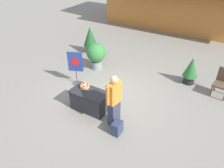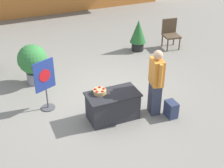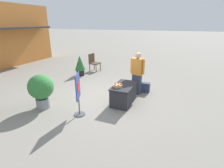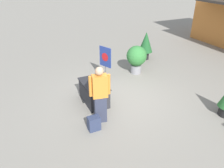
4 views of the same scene
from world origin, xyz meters
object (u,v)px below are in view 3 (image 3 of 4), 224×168
potted_plant_near_left (80,65)px  potted_plant_far_left (41,89)px  apple_basket (118,86)px  poster_board (78,93)px  display_table (124,94)px  backpack (146,87)px  person_visitor (137,73)px  patio_chair (93,61)px

potted_plant_near_left → potted_plant_far_left: (-3.89, -0.91, 0.10)m
apple_basket → potted_plant_far_left: 2.63m
poster_board → apple_basket: bearing=28.5°
display_table → backpack: display_table is taller
person_visitor → potted_plant_near_left: (1.39, 3.61, -0.27)m
backpack → potted_plant_far_left: potted_plant_far_left is taller
apple_basket → patio_chair: bearing=37.8°
apple_basket → backpack: apple_basket is taller
backpack → display_table: bearing=158.8°
display_table → apple_basket: 0.51m
patio_chair → potted_plant_near_left: bearing=-91.8°
person_visitor → potted_plant_far_left: bearing=-36.3°
backpack → potted_plant_near_left: size_ratio=0.37×
person_visitor → poster_board: person_visitor is taller
poster_board → patio_chair: 5.52m
poster_board → person_visitor: bearing=40.5°
person_visitor → poster_board: size_ratio=1.26×
backpack → potted_plant_far_left: bearing=132.9°
backpack → patio_chair: bearing=58.3°
poster_board → potted_plant_near_left: size_ratio=1.22×
potted_plant_far_left → apple_basket: bearing=-63.8°
backpack → person_visitor: bearing=133.1°
apple_basket → patio_chair: (3.95, 3.07, -0.18)m
poster_board → potted_plant_near_left: poster_board is taller
backpack → patio_chair: 4.40m
apple_basket → backpack: 1.86m
patio_chair → potted_plant_far_left: potted_plant_far_left is taller
backpack → potted_plant_far_left: size_ratio=0.35×
backpack → apple_basket: bearing=157.9°
apple_basket → patio_chair: patio_chair is taller
person_visitor → patio_chair: (2.61, 3.41, -0.31)m
poster_board → potted_plant_near_left: bearing=98.8°
potted_plant_near_left → potted_plant_far_left: bearing=-166.9°
backpack → potted_plant_far_left: 4.16m
person_visitor → poster_board: bearing=-15.8°
display_table → patio_chair: (3.67, 3.21, 0.23)m
apple_basket → potted_plant_near_left: size_ratio=0.28×
display_table → potted_plant_far_left: potted_plant_far_left is taller
patio_chair → potted_plant_far_left: 5.16m
apple_basket → backpack: bearing=-22.1°
potted_plant_far_left → patio_chair: bearing=7.9°
display_table → poster_board: 1.79m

